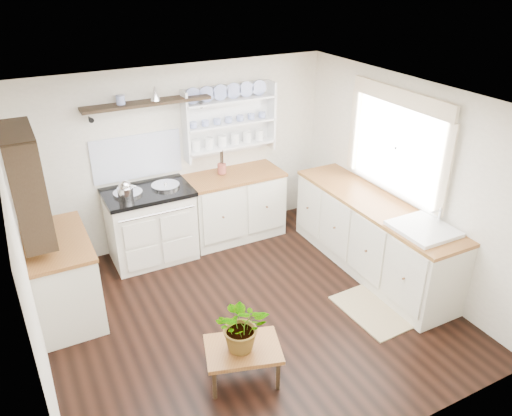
% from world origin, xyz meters
% --- Properties ---
extents(floor, '(4.00, 3.80, 0.01)m').
position_xyz_m(floor, '(0.00, 0.00, 0.00)').
color(floor, black).
rests_on(floor, ground).
extents(wall_back, '(4.00, 0.02, 2.30)m').
position_xyz_m(wall_back, '(0.00, 1.90, 1.15)').
color(wall_back, beige).
rests_on(wall_back, ground).
extents(wall_right, '(0.02, 3.80, 2.30)m').
position_xyz_m(wall_right, '(2.00, 0.00, 1.15)').
color(wall_right, beige).
rests_on(wall_right, ground).
extents(wall_left, '(0.02, 3.80, 2.30)m').
position_xyz_m(wall_left, '(-2.00, 0.00, 1.15)').
color(wall_left, beige).
rests_on(wall_left, ground).
extents(ceiling, '(4.00, 3.80, 0.01)m').
position_xyz_m(ceiling, '(0.00, 0.00, 2.30)').
color(ceiling, white).
rests_on(ceiling, wall_back).
extents(window, '(0.08, 1.55, 1.22)m').
position_xyz_m(window, '(1.95, 0.15, 1.56)').
color(window, white).
rests_on(window, wall_right).
extents(aga_cooker, '(1.04, 0.72, 0.96)m').
position_xyz_m(aga_cooker, '(-0.56, 1.57, 0.47)').
color(aga_cooker, beige).
rests_on(aga_cooker, floor).
extents(back_cabinets, '(1.27, 0.63, 0.90)m').
position_xyz_m(back_cabinets, '(0.60, 1.60, 0.46)').
color(back_cabinets, beige).
rests_on(back_cabinets, floor).
extents(right_cabinets, '(0.62, 2.43, 0.90)m').
position_xyz_m(right_cabinets, '(1.70, 0.10, 0.46)').
color(right_cabinets, beige).
rests_on(right_cabinets, floor).
extents(belfast_sink, '(0.55, 0.60, 0.45)m').
position_xyz_m(belfast_sink, '(1.70, -0.65, 0.80)').
color(belfast_sink, white).
rests_on(belfast_sink, right_cabinets).
extents(left_cabinets, '(0.62, 1.13, 0.90)m').
position_xyz_m(left_cabinets, '(-1.70, 0.90, 0.46)').
color(left_cabinets, beige).
rests_on(left_cabinets, floor).
extents(plate_rack, '(1.20, 0.22, 0.90)m').
position_xyz_m(plate_rack, '(0.65, 1.86, 1.56)').
color(plate_rack, white).
rests_on(plate_rack, wall_back).
extents(high_shelf, '(1.50, 0.29, 0.16)m').
position_xyz_m(high_shelf, '(-0.40, 1.78, 1.91)').
color(high_shelf, black).
rests_on(high_shelf, wall_back).
extents(left_shelving, '(0.28, 0.80, 1.05)m').
position_xyz_m(left_shelving, '(-1.84, 0.90, 1.55)').
color(left_shelving, black).
rests_on(left_shelving, wall_left).
extents(kettle, '(0.18, 0.18, 0.22)m').
position_xyz_m(kettle, '(-0.84, 1.45, 1.04)').
color(kettle, silver).
rests_on(kettle, aga_cooker).
extents(utensil_crock, '(0.11, 0.11, 0.13)m').
position_xyz_m(utensil_crock, '(0.47, 1.68, 0.97)').
color(utensil_crock, '#9C4739').
rests_on(utensil_crock, back_cabinets).
extents(center_table, '(0.76, 0.64, 0.36)m').
position_xyz_m(center_table, '(-0.46, -0.80, 0.31)').
color(center_table, brown).
rests_on(center_table, floor).
extents(potted_plant, '(0.57, 0.54, 0.50)m').
position_xyz_m(potted_plant, '(-0.46, -0.80, 0.61)').
color(potted_plant, '#3F7233').
rests_on(potted_plant, center_table).
extents(floor_rug, '(0.58, 0.87, 0.02)m').
position_xyz_m(floor_rug, '(1.20, -0.60, 0.01)').
color(floor_rug, '#87724E').
rests_on(floor_rug, floor).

